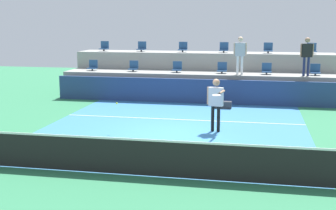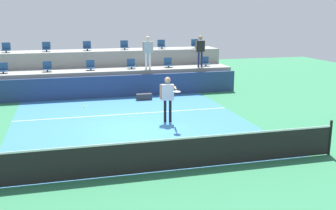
{
  "view_description": "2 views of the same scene",
  "coord_description": "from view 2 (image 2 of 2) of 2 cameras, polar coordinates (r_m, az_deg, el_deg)",
  "views": [
    {
      "loc": [
        2.73,
        -13.96,
        3.63
      ],
      "look_at": [
        0.19,
        -1.17,
        1.22
      ],
      "focal_mm": 48.23,
      "sensor_mm": 36.0,
      "label": 1
    },
    {
      "loc": [
        -2.43,
        -13.81,
        4.22
      ],
      "look_at": [
        0.89,
        -1.27,
        1.18
      ],
      "focal_mm": 42.73,
      "sensor_mm": 36.0,
      "label": 2
    }
  ],
  "objects": [
    {
      "name": "stadium_chair_lower_mid_left",
      "position": [
        21.27,
        -11.0,
        5.49
      ],
      "size": [
        0.44,
        0.4,
        0.52
      ],
      "color": "#2D2D33",
      "rests_on": "seating_tier_lower"
    },
    {
      "name": "spectator_in_grey",
      "position": [
        21.99,
        4.63,
        8.08
      ],
      "size": [
        0.6,
        0.27,
        1.71
      ],
      "color": "navy",
      "rests_on": "seating_tier_lower"
    },
    {
      "name": "court_inner_paint",
      "position": [
        15.59,
        -5.31,
        -2.57
      ],
      "size": [
        9.0,
        10.0,
        0.01
      ],
      "primitive_type": "cube",
      "color": "teal",
      "rests_on": "ground_plane"
    },
    {
      "name": "tennis_ball",
      "position": [
        14.27,
        -11.84,
        -0.25
      ],
      "size": [
        0.07,
        0.07,
        0.07
      ],
      "color": "#CCE033"
    },
    {
      "name": "seating_tier_lower",
      "position": [
        21.55,
        -8.15,
        3.44
      ],
      "size": [
        13.0,
        1.8,
        1.25
      ],
      "primitive_type": "cube",
      "color": "gray",
      "rests_on": "ground_plane"
    },
    {
      "name": "stadium_chair_lower_right",
      "position": [
        21.95,
        0.04,
        5.97
      ],
      "size": [
        0.44,
        0.4,
        0.52
      ],
      "color": "#2D2D33",
      "rests_on": "seating_tier_lower"
    },
    {
      "name": "seating_tier_upper",
      "position": [
        23.26,
        -8.72,
        5.19
      ],
      "size": [
        13.0,
        1.8,
        2.1
      ],
      "primitive_type": "cube",
      "color": "gray",
      "rests_on": "ground_plane"
    },
    {
      "name": "stadium_chair_upper_mid_right",
      "position": [
        23.19,
        -6.23,
        8.39
      ],
      "size": [
        0.44,
        0.4,
        0.52
      ],
      "color": "#2D2D33",
      "rests_on": "seating_tier_upper"
    },
    {
      "name": "stadium_chair_lower_mid_right",
      "position": [
        21.52,
        -5.26,
        5.77
      ],
      "size": [
        0.44,
        0.4,
        0.52
      ],
      "color": "#2D2D33",
      "rests_on": "seating_tier_lower"
    },
    {
      "name": "tennis_net",
      "position": [
        10.77,
        -0.87,
        -7.03
      ],
      "size": [
        10.48,
        0.08,
        1.07
      ],
      "color": "black",
      "rests_on": "ground_plane"
    },
    {
      "name": "stadium_chair_lower_far_left",
      "position": [
        21.42,
        -22.45,
        4.79
      ],
      "size": [
        0.44,
        0.4,
        0.52
      ],
      "color": "#2D2D33",
      "rests_on": "seating_tier_lower"
    },
    {
      "name": "stadium_chair_upper_left",
      "position": [
        22.94,
        -16.96,
        7.85
      ],
      "size": [
        0.44,
        0.4,
        0.52
      ],
      "color": "#2D2D33",
      "rests_on": "seating_tier_upper"
    },
    {
      "name": "stadium_chair_lower_left",
      "position": [
        21.24,
        -16.83,
        5.16
      ],
      "size": [
        0.44,
        0.4,
        0.52
      ],
      "color": "#2D2D33",
      "rests_on": "seating_tier_lower"
    },
    {
      "name": "stadium_chair_upper_far_right",
      "position": [
        24.19,
        3.9,
        8.63
      ],
      "size": [
        0.44,
        0.4,
        0.52
      ],
      "color": "#2D2D33",
      "rests_on": "seating_tier_upper"
    },
    {
      "name": "equipment_bag",
      "position": [
        19.62,
        -3.44,
        1.18
      ],
      "size": [
        0.76,
        0.28,
        0.3
      ],
      "primitive_type": "cube",
      "color": "#333338",
      "rests_on": "ground_plane"
    },
    {
      "name": "ground_plane",
      "position": [
        14.65,
        -4.65,
        -3.61
      ],
      "size": [
        40.0,
        40.0,
        0.0
      ],
      "primitive_type": "plane",
      "color": "#2D754C"
    },
    {
      "name": "court_service_line",
      "position": [
        16.93,
        -6.1,
        -1.31
      ],
      "size": [
        9.0,
        0.06,
        0.0
      ],
      "primitive_type": "cube",
      "color": "white",
      "rests_on": "ground_plane"
    },
    {
      "name": "tennis_player",
      "position": [
        15.39,
        -0.01,
        1.48
      ],
      "size": [
        0.61,
        1.29,
        1.78
      ],
      "color": "black",
      "rests_on": "ground_plane"
    },
    {
      "name": "stadium_chair_upper_mid_left",
      "position": [
        22.97,
        -11.47,
        8.16
      ],
      "size": [
        0.44,
        0.4,
        0.52
      ],
      "color": "#2D2D33",
      "rests_on": "seating_tier_upper"
    },
    {
      "name": "stadium_chair_upper_far_left",
      "position": [
        23.11,
        -22.09,
        7.49
      ],
      "size": [
        0.44,
        0.4,
        0.52
      ],
      "color": "#2D2D33",
      "rests_on": "seating_tier_upper"
    },
    {
      "name": "spectator_in_white",
      "position": [
        21.21,
        -2.9,
        7.95
      ],
      "size": [
        0.6,
        0.24,
        1.72
      ],
      "color": "white",
      "rests_on": "seating_tier_lower"
    },
    {
      "name": "stadium_chair_lower_far_right",
      "position": [
        22.59,
        5.35,
        6.11
      ],
      "size": [
        0.44,
        0.4,
        0.52
      ],
      "color": "#2D2D33",
      "rests_on": "seating_tier_lower"
    },
    {
      "name": "stadium_chair_upper_right",
      "position": [
        23.61,
        -0.93,
        8.55
      ],
      "size": [
        0.44,
        0.4,
        0.52
      ],
      "color": "#2D2D33",
      "rests_on": "seating_tier_upper"
    },
    {
      "name": "sponsor_backboard",
      "position": [
        20.3,
        -7.71,
        2.64
      ],
      "size": [
        13.0,
        0.16,
        1.1
      ],
      "primitive_type": "cube",
      "color": "navy",
      "rests_on": "ground_plane"
    }
  ]
}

